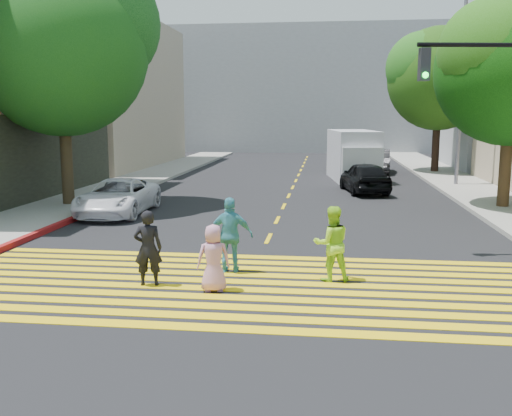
% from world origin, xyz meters
% --- Properties ---
extents(ground, '(120.00, 120.00, 0.00)m').
position_xyz_m(ground, '(0.00, 0.00, 0.00)').
color(ground, black).
extents(sidewalk_left, '(3.00, 40.00, 0.15)m').
position_xyz_m(sidewalk_left, '(-8.50, 22.00, 0.07)').
color(sidewalk_left, gray).
rests_on(sidewalk_left, ground).
extents(sidewalk_right, '(3.00, 60.00, 0.15)m').
position_xyz_m(sidewalk_right, '(8.50, 15.00, 0.07)').
color(sidewalk_right, gray).
rests_on(sidewalk_right, ground).
extents(curb_red, '(0.20, 8.00, 0.16)m').
position_xyz_m(curb_red, '(-6.90, 6.00, 0.08)').
color(curb_red, maroon).
rests_on(curb_red, ground).
extents(crosswalk, '(13.40, 5.30, 0.01)m').
position_xyz_m(crosswalk, '(0.00, 1.28, 0.01)').
color(crosswalk, yellow).
rests_on(crosswalk, ground).
extents(lane_line, '(0.12, 34.40, 0.01)m').
position_xyz_m(lane_line, '(0.00, 22.50, 0.01)').
color(lane_line, yellow).
rests_on(lane_line, ground).
extents(building_left_tan, '(12.00, 16.00, 10.00)m').
position_xyz_m(building_left_tan, '(-16.00, 28.00, 5.00)').
color(building_left_tan, tan).
rests_on(building_left_tan, ground).
extents(backdrop_block, '(30.00, 8.00, 12.00)m').
position_xyz_m(backdrop_block, '(0.00, 48.00, 6.00)').
color(backdrop_block, gray).
rests_on(backdrop_block, ground).
extents(tree_left, '(8.52, 8.45, 9.50)m').
position_xyz_m(tree_left, '(-8.32, 10.87, 6.41)').
color(tree_left, '#3D2D16').
rests_on(tree_left, ground).
extents(tree_right_far, '(7.12, 6.68, 9.00)m').
position_xyz_m(tree_right_far, '(8.39, 26.02, 6.07)').
color(tree_right_far, black).
rests_on(tree_right_far, ground).
extents(pedestrian_man, '(0.66, 0.49, 1.63)m').
position_xyz_m(pedestrian_man, '(-2.06, 1.07, 0.81)').
color(pedestrian_man, black).
rests_on(pedestrian_man, ground).
extents(pedestrian_woman, '(0.93, 0.80, 1.65)m').
position_xyz_m(pedestrian_woman, '(1.79, 1.91, 0.83)').
color(pedestrian_woman, '#A0E627').
rests_on(pedestrian_woman, ground).
extents(pedestrian_child, '(0.78, 0.61, 1.40)m').
position_xyz_m(pedestrian_child, '(-0.61, 0.85, 0.70)').
color(pedestrian_child, '#C3839E').
rests_on(pedestrian_child, ground).
extents(pedestrian_extra, '(1.05, 0.49, 1.75)m').
position_xyz_m(pedestrian_extra, '(-0.50, 2.30, 0.87)').
color(pedestrian_extra, teal).
rests_on(pedestrian_extra, ground).
extents(white_sedan, '(2.24, 4.68, 1.29)m').
position_xyz_m(white_sedan, '(-5.87, 9.46, 0.64)').
color(white_sedan, white).
rests_on(white_sedan, ground).
extents(dark_car_near, '(2.41, 4.50, 1.46)m').
position_xyz_m(dark_car_near, '(3.43, 16.45, 0.73)').
color(dark_car_near, black).
rests_on(dark_car_near, ground).
extents(silver_car, '(2.32, 4.99, 1.41)m').
position_xyz_m(silver_car, '(3.47, 29.49, 0.71)').
color(silver_car, '#979FA7').
rests_on(silver_car, ground).
extents(dark_car_parked, '(1.91, 4.52, 1.45)m').
position_xyz_m(dark_car_parked, '(4.81, 26.05, 0.73)').
color(dark_car_parked, '#26262A').
rests_on(dark_car_parked, ground).
extents(white_van, '(2.86, 6.02, 2.73)m').
position_xyz_m(white_van, '(3.14, 21.60, 1.30)').
color(white_van, '#B9BAC5').
rests_on(white_van, ground).
extents(street_lamp, '(2.23, 0.31, 9.88)m').
position_xyz_m(street_lamp, '(7.94, 19.23, 5.67)').
color(street_lamp, slate).
rests_on(street_lamp, ground).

